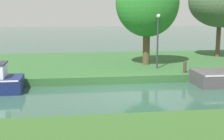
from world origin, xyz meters
TOP-DOWN VIEW (x-y plane):
  - ground_plane at (0.00, 0.00)m, footprint 120.00×120.00m
  - riverbank_far at (0.00, 7.00)m, footprint 72.00×10.00m
  - willow_tree_left at (1.92, 5.50)m, footprint 3.85×3.21m
  - willow_tree_centre at (7.90, 8.07)m, footprint 4.70×4.30m
  - lamp_post at (2.20, 4.08)m, footprint 0.24×0.24m
  - mooring_post_near at (3.32, 2.59)m, footprint 0.17×0.17m

SIDE VIEW (x-z plane):
  - ground_plane at x=0.00m, z-range 0.00..0.00m
  - riverbank_far at x=0.00m, z-range 0.00..0.40m
  - mooring_post_near at x=3.32m, z-range 0.40..1.02m
  - lamp_post at x=2.20m, z-range 0.79..3.92m
  - willow_tree_left at x=1.92m, z-range 1.24..7.06m
  - willow_tree_centre at x=7.90m, z-range 1.44..7.17m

